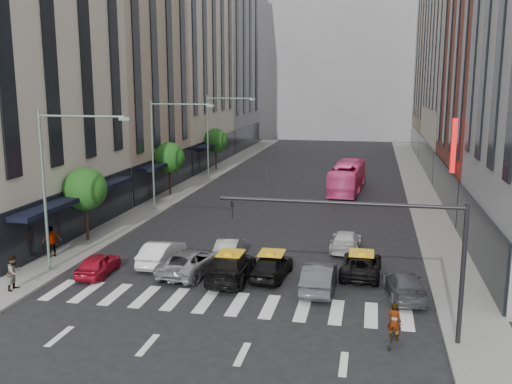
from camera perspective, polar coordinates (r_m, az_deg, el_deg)
The scene contains 33 objects.
ground at distance 27.12m, azimuth -3.89°, elevation -12.20°, with size 160.00×160.00×0.00m, color black.
sidewalk_left at distance 57.97m, azimuth -6.92°, elevation 0.43°, with size 3.00×96.00×0.15m, color slate.
sidewalk_right at distance 55.21m, azimuth 16.35°, elevation -0.48°, with size 3.00×96.00×0.15m, color slate.
building_left_a at distance 42.42m, azimuth -23.27°, elevation 14.66°, with size 8.00×18.00×28.00m, color beige.
building_left_b at distance 57.17m, azimuth -13.21°, elevation 12.09°, with size 8.00×16.00×24.00m, color tan.
building_left_c at distance 74.26m, azimuth -7.37°, elevation 16.63°, with size 8.00×20.00×36.00m, color beige.
building_left_d at distance 92.20m, azimuth -3.38°, elevation 13.73°, with size 8.00×18.00×30.00m, color gray.
building_right_b at distance 52.04m, azimuth 23.59°, elevation 12.71°, with size 8.00×18.00×26.00m, color brown.
building_right_d at distance 89.62m, azimuth 18.68°, elevation 12.62°, with size 8.00×18.00×28.00m, color tan.
building_far at distance 109.43m, azimuth 8.38°, elevation 14.79°, with size 30.00×10.00×36.00m, color gray.
tree_near at distance 39.36m, azimuth -16.72°, elevation 0.28°, with size 2.88×2.88×4.95m.
tree_mid at distance 53.78m, azimuth -8.67°, elevation 3.41°, with size 2.88×2.88×4.95m.
tree_far at distance 68.90m, azimuth -4.05°, elevation 5.17°, with size 2.88×2.88×4.95m.
streetlamp_near at distance 33.00m, azimuth -19.16°, elevation 2.09°, with size 5.38×0.25×9.00m.
streetlamp_mid at distance 47.33m, azimuth -9.26°, elevation 5.11°, with size 5.38×0.25×9.00m.
streetlamp_far at distance 62.47m, azimuth -4.01°, elevation 6.64°, with size 5.38×0.25×9.00m.
traffic_signal at distance 23.82m, azimuth 13.48°, elevation -4.41°, with size 10.10×0.20×6.00m.
liberty_sign at distance 44.60m, azimuth 19.15°, elevation 4.41°, with size 0.30×0.70×4.00m.
car_red at distance 33.30m, azimuth -15.50°, elevation -6.96°, with size 1.48×3.67×1.25m, color maroon.
car_white_front at distance 34.29m, azimuth -9.39°, elevation -6.02°, with size 1.51×4.33×1.43m, color silver.
car_silver at distance 32.50m, azimuth -6.54°, elevation -6.92°, with size 2.34×5.07×1.41m, color gray.
taxi_left at distance 31.33m, azimuth -2.53°, elevation -7.47°, with size 2.09×5.15×1.49m, color black.
taxi_center at distance 31.58m, azimuth 1.58°, elevation -7.38°, with size 1.68×4.17×1.42m, color black.
car_grey_mid at distance 29.96m, azimuth 6.31°, elevation -8.43°, with size 1.56×4.47×1.47m, color #393B40.
taxi_right at distance 32.54m, azimuth 10.47°, elevation -7.14°, with size 2.12×4.59×1.28m, color black.
car_grey_curb at distance 29.85m, azimuth 14.62°, elevation -9.01°, with size 1.79×4.41×1.28m, color #404348.
car_row2_left at distance 35.15m, azimuth -2.66°, elevation -5.59°, with size 1.35×3.86×1.27m, color #9F9FA4.
car_row2_right at distance 37.06m, azimuth 8.97°, elevation -4.84°, with size 1.77×4.36×1.26m, color silver.
bus at distance 55.73m, azimuth 9.11°, elevation 1.40°, with size 2.48×10.60×2.95m, color #ED458C.
motorcycle at distance 24.78m, azimuth 13.59°, elevation -13.81°, with size 0.54×1.55×0.82m, color black.
rider at distance 24.30m, azimuth 13.72°, elevation -11.23°, with size 0.58×0.38×1.59m, color gray.
pedestrian_near at distance 31.95m, azimuth -23.02°, elevation -7.42°, with size 0.88×0.69×1.81m, color gray.
pedestrian_far at distance 36.92m, azimuth -19.73°, elevation -4.68°, with size 1.11×0.46×1.89m, color gray.
Camera 1 is at (6.79, -23.97, 10.71)m, focal length 40.00 mm.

